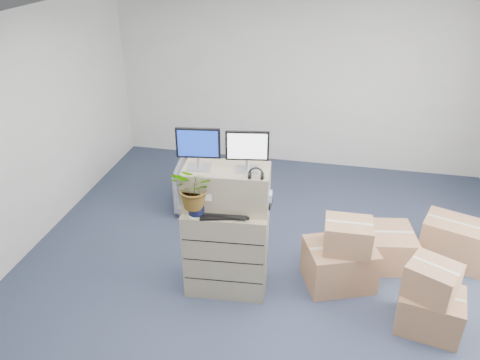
% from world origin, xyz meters
% --- Properties ---
extents(ground, '(7.00, 7.00, 0.00)m').
position_xyz_m(ground, '(0.00, 0.00, 0.00)').
color(ground, '#242E42').
rests_on(ground, ground).
extents(wall_back, '(6.00, 0.02, 2.80)m').
position_xyz_m(wall_back, '(0.00, 3.51, 1.40)').
color(wall_back, beige).
rests_on(wall_back, ground).
extents(filing_cabinet_lower, '(0.92, 0.60, 1.02)m').
position_xyz_m(filing_cabinet_lower, '(-0.42, 0.15, 0.51)').
color(filing_cabinet_lower, tan).
rests_on(filing_cabinet_lower, ground).
extents(filing_cabinet_upper, '(0.91, 0.51, 0.44)m').
position_xyz_m(filing_cabinet_upper, '(-0.43, 0.20, 1.24)').
color(filing_cabinet_upper, tan).
rests_on(filing_cabinet_upper, filing_cabinet_lower).
extents(monitor_left, '(0.44, 0.20, 0.43)m').
position_xyz_m(monitor_left, '(-0.69, 0.14, 1.70)').
color(monitor_left, '#99999E').
rests_on(monitor_left, filing_cabinet_upper).
extents(monitor_right, '(0.42, 0.19, 0.42)m').
position_xyz_m(monitor_right, '(-0.21, 0.20, 1.69)').
color(monitor_right, '#99999E').
rests_on(monitor_right, filing_cabinet_upper).
extents(headphones, '(0.15, 0.03, 0.15)m').
position_xyz_m(headphones, '(-0.10, 0.06, 1.50)').
color(headphones, black).
rests_on(headphones, filing_cabinet_upper).
extents(keyboard, '(0.53, 0.32, 0.03)m').
position_xyz_m(keyboard, '(-0.41, 0.02, 1.03)').
color(keyboard, black).
rests_on(keyboard, filing_cabinet_lower).
extents(mouse, '(0.09, 0.06, 0.03)m').
position_xyz_m(mouse, '(-0.10, 0.08, 1.04)').
color(mouse, silver).
rests_on(mouse, filing_cabinet_lower).
extents(water_bottle, '(0.07, 0.07, 0.26)m').
position_xyz_m(water_bottle, '(-0.35, 0.20, 1.15)').
color(water_bottle, '#95999D').
rests_on(water_bottle, filing_cabinet_lower).
extents(phone_dock, '(0.06, 0.05, 0.13)m').
position_xyz_m(phone_dock, '(-0.49, 0.22, 1.06)').
color(phone_dock, silver).
rests_on(phone_dock, filing_cabinet_lower).
extents(external_drive, '(0.21, 0.16, 0.06)m').
position_xyz_m(external_drive, '(-0.07, 0.27, 1.05)').
color(external_drive, black).
rests_on(external_drive, filing_cabinet_lower).
extents(tissue_box, '(0.25, 0.15, 0.09)m').
position_xyz_m(tissue_box, '(-0.09, 0.28, 1.13)').
color(tissue_box, '#3E77D4').
rests_on(tissue_box, external_drive).
extents(potted_plant, '(0.54, 0.57, 0.46)m').
position_xyz_m(potted_plant, '(-0.69, -0.03, 1.28)').
color(potted_plant, '#ACC49D').
rests_on(potted_plant, filing_cabinet_lower).
extents(office_chair, '(0.82, 0.78, 0.76)m').
position_xyz_m(office_chair, '(-1.13, 1.73, 0.38)').
color(office_chair, slate).
rests_on(office_chair, ground).
extents(cardboard_boxes, '(2.22, 1.87, 0.85)m').
position_xyz_m(cardboard_boxes, '(1.42, 0.58, 0.31)').
color(cardboard_boxes, '#9D6F4C').
rests_on(cardboard_boxes, ground).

